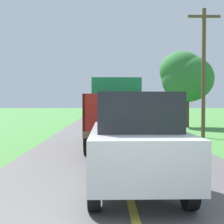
{
  "coord_description": "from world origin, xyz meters",
  "views": [
    {
      "loc": [
        -0.46,
        -3.03,
        1.81
      ],
      "look_at": [
        -0.13,
        10.64,
        1.4
      ],
      "focal_mm": 49.17,
      "sensor_mm": 36.0,
      "label": 1
    }
  ],
  "objects_px": {
    "roadside_tree_near_left": "(181,71)",
    "roadside_tree_mid_right": "(187,79)",
    "banana_truck_far": "(109,106)",
    "utility_pole_roadside": "(204,69)",
    "following_car": "(135,140)",
    "banana_truck_near": "(117,111)"
  },
  "relations": [
    {
      "from": "roadside_tree_mid_right",
      "to": "following_car",
      "type": "height_order",
      "value": "roadside_tree_mid_right"
    },
    {
      "from": "roadside_tree_mid_right",
      "to": "following_car",
      "type": "xyz_separation_m",
      "value": [
        -5.52,
        -16.42,
        -2.51
      ]
    },
    {
      "from": "banana_truck_far",
      "to": "following_car",
      "type": "height_order",
      "value": "banana_truck_far"
    },
    {
      "from": "utility_pole_roadside",
      "to": "roadside_tree_mid_right",
      "type": "height_order",
      "value": "utility_pole_roadside"
    },
    {
      "from": "utility_pole_roadside",
      "to": "roadside_tree_near_left",
      "type": "height_order",
      "value": "utility_pole_roadside"
    },
    {
      "from": "following_car",
      "to": "utility_pole_roadside",
      "type": "bearing_deg",
      "value": 64.88
    },
    {
      "from": "banana_truck_near",
      "to": "banana_truck_far",
      "type": "distance_m",
      "value": 15.59
    },
    {
      "from": "roadside_tree_near_left",
      "to": "roadside_tree_mid_right",
      "type": "xyz_separation_m",
      "value": [
        0.43,
        -0.09,
        -0.57
      ]
    },
    {
      "from": "banana_truck_far",
      "to": "roadside_tree_near_left",
      "type": "bearing_deg",
      "value": -46.89
    },
    {
      "from": "utility_pole_roadside",
      "to": "roadside_tree_near_left",
      "type": "xyz_separation_m",
      "value": [
        0.59,
        6.91,
        0.59
      ]
    },
    {
      "from": "utility_pole_roadside",
      "to": "following_car",
      "type": "distance_m",
      "value": 10.89
    },
    {
      "from": "banana_truck_near",
      "to": "following_car",
      "type": "distance_m",
      "value": 6.56
    },
    {
      "from": "utility_pole_roadside",
      "to": "banana_truck_near",
      "type": "bearing_deg",
      "value": -146.37
    },
    {
      "from": "banana_truck_far",
      "to": "utility_pole_roadside",
      "type": "xyz_separation_m",
      "value": [
        4.68,
        -12.54,
        2.09
      ]
    },
    {
      "from": "banana_truck_near",
      "to": "following_car",
      "type": "relative_size",
      "value": 1.42
    },
    {
      "from": "banana_truck_far",
      "to": "roadside_tree_mid_right",
      "type": "relative_size",
      "value": 1.1
    },
    {
      "from": "roadside_tree_near_left",
      "to": "roadside_tree_mid_right",
      "type": "distance_m",
      "value": 0.72
    },
    {
      "from": "banana_truck_near",
      "to": "banana_truck_far",
      "type": "height_order",
      "value": "same"
    },
    {
      "from": "roadside_tree_mid_right",
      "to": "banana_truck_near",
      "type": "bearing_deg",
      "value": -119.56
    },
    {
      "from": "banana_truck_near",
      "to": "roadside_tree_mid_right",
      "type": "height_order",
      "value": "roadside_tree_mid_right"
    },
    {
      "from": "banana_truck_near",
      "to": "following_car",
      "type": "height_order",
      "value": "banana_truck_near"
    },
    {
      "from": "banana_truck_near",
      "to": "roadside_tree_mid_right",
      "type": "relative_size",
      "value": 1.1
    }
  ]
}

